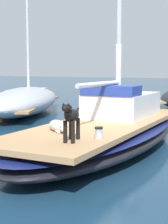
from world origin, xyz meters
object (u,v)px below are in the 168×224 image
deck_winch (99,133)px  coiled_rope (61,126)px  dog_black (71,117)px  mooring_buoy (4,115)px  moored_boat_port_side (25,100)px  dog_white (58,126)px  sailboat_main (103,136)px

deck_winch → coiled_rope: 1.53m
dog_black → mooring_buoy: size_ratio=2.11×
deck_winch → moored_boat_port_side: 9.17m
deck_winch → mooring_buoy: (-5.87, 4.46, -0.54)m
dog_white → mooring_buoy: size_ratio=1.79×
sailboat_main → coiled_rope: bearing=-119.6°
dog_black → coiled_rope: bearing=127.0°
sailboat_main → moored_boat_port_side: size_ratio=0.92×
deck_winch → mooring_buoy: deck_winch is taller
coiled_rope → moored_boat_port_side: 7.69m
dog_black → deck_winch: size_ratio=4.42×
sailboat_main → mooring_buoy: sailboat_main is taller
dog_black → coiled_rope: (-0.97, 1.29, -0.40)m
dog_white → dog_black: dog_black is taller
sailboat_main → moored_boat_port_side: bearing=140.6°
coiled_rope → moored_boat_port_side: moored_boat_port_side is taller
dog_white → coiled_rope: 0.58m
sailboat_main → moored_boat_port_side: (-5.72, 4.70, 0.24)m
dog_white → coiled_rope: bearing=114.3°
sailboat_main → coiled_rope: size_ratio=22.33×
moored_boat_port_side → deck_winch: bearing=-45.4°
deck_winch → coiled_rope: deck_winch is taller
sailboat_main → mooring_buoy: bearing=152.9°
deck_winch → dog_black: bearing=-123.5°
dog_black → deck_winch: 0.65m
dog_white → mooring_buoy: dog_white is taller
coiled_rope → mooring_buoy: bearing=141.6°
sailboat_main → moored_boat_port_side: moored_boat_port_side is taller
sailboat_main → mooring_buoy: 5.79m
deck_winch → moored_boat_port_side: moored_boat_port_side is taller
moored_boat_port_side → mooring_buoy: moored_boat_port_side is taller
mooring_buoy → deck_winch: bearing=-37.2°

